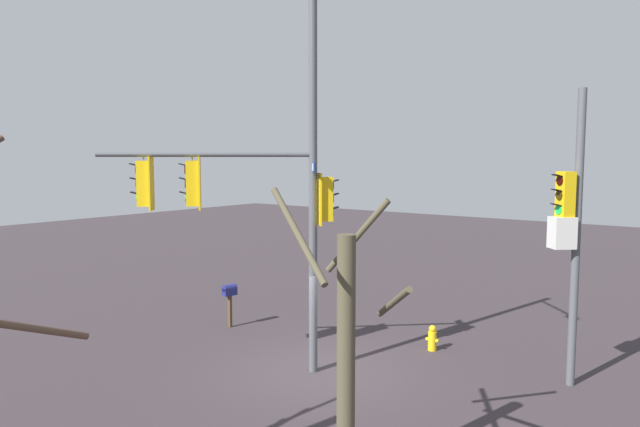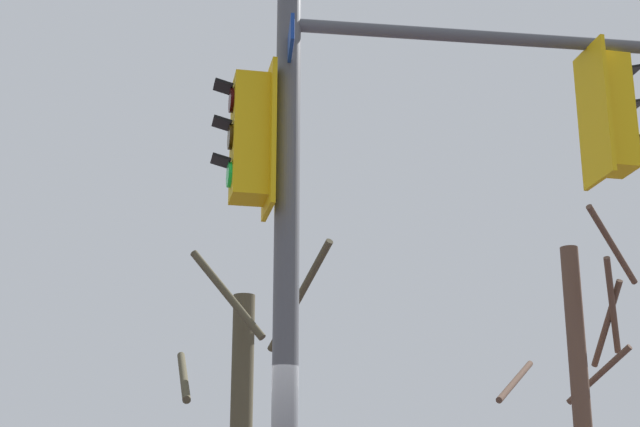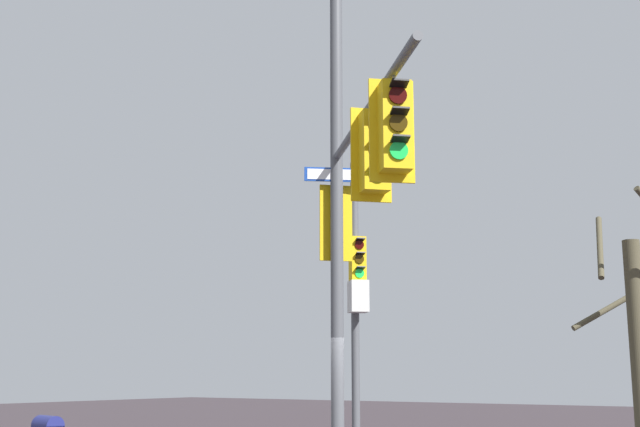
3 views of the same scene
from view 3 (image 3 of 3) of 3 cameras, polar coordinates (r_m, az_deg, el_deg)
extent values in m
cylinder|color=#4C4F54|center=(13.87, 1.17, 1.42)|extent=(0.21, 0.21, 9.83)
cylinder|color=#4C4F54|center=(11.57, 3.37, 7.19)|extent=(3.91, 3.61, 0.12)
cube|color=gold|center=(11.04, 3.78, 4.29)|extent=(0.47, 0.47, 1.10)
cube|color=gold|center=(11.20, 3.54, 4.07)|extent=(0.43, 0.42, 1.30)
cylinder|color=#2F0403|center=(10.98, 4.00, 6.22)|extent=(0.18, 0.17, 0.22)
cube|color=black|center=(10.95, 4.10, 6.94)|extent=(0.26, 0.26, 0.06)
cylinder|color=#352504|center=(10.89, 4.03, 4.51)|extent=(0.18, 0.17, 0.22)
cube|color=black|center=(10.85, 4.13, 5.23)|extent=(0.26, 0.26, 0.06)
cylinder|color=#19D147|center=(10.80, 4.05, 2.78)|extent=(0.18, 0.17, 0.22)
cube|color=black|center=(10.76, 4.15, 3.49)|extent=(0.26, 0.26, 0.06)
cylinder|color=#4C4F54|center=(11.22, 3.74, 7.37)|extent=(0.04, 0.04, 0.15)
cube|color=gold|center=(9.96, 5.21, 6.01)|extent=(0.46, 0.47, 1.10)
cube|color=gold|center=(10.12, 4.98, 5.74)|extent=(0.41, 0.44, 1.30)
cylinder|color=#2F0403|center=(9.92, 5.41, 8.17)|extent=(0.17, 0.18, 0.22)
cube|color=black|center=(9.89, 5.51, 8.96)|extent=(0.26, 0.26, 0.06)
cylinder|color=#352504|center=(9.81, 5.45, 6.29)|extent=(0.17, 0.18, 0.22)
cube|color=black|center=(9.78, 5.55, 7.09)|extent=(0.26, 0.26, 0.06)
cylinder|color=#19D147|center=(9.71, 5.49, 4.37)|extent=(0.17, 0.18, 0.22)
cube|color=black|center=(9.68, 5.58, 5.18)|extent=(0.26, 0.26, 0.06)
cylinder|color=#4C4F54|center=(10.16, 5.15, 9.38)|extent=(0.04, 0.04, 0.15)
cube|color=gold|center=(14.09, 0.95, -0.77)|extent=(0.47, 0.47, 1.10)
cube|color=gold|center=(13.92, 1.11, -0.65)|extent=(0.43, 0.41, 1.30)
cylinder|color=#2F0403|center=(14.31, 0.79, 0.45)|extent=(0.18, 0.17, 0.22)
cube|color=black|center=(14.40, 0.72, 0.86)|extent=(0.26, 0.26, 0.06)
cylinder|color=#352504|center=(14.25, 0.79, -0.89)|extent=(0.18, 0.17, 0.22)
cube|color=black|center=(14.34, 0.72, -0.47)|extent=(0.26, 0.26, 0.06)
cylinder|color=#19D147|center=(14.19, 0.80, -2.24)|extent=(0.18, 0.17, 0.22)
cube|color=black|center=(14.28, 0.73, -1.81)|extent=(0.26, 0.26, 0.06)
cube|color=navy|center=(13.94, 1.16, 2.70)|extent=(0.73, 0.86, 0.24)
cube|color=white|center=(13.92, 1.17, 2.72)|extent=(0.65, 0.77, 0.18)
cylinder|color=#4C4F54|center=(19.87, 2.45, -6.38)|extent=(0.19, 0.19, 7.06)
cube|color=silver|center=(19.53, 2.66, -5.77)|extent=(0.67, 0.67, 0.75)
cube|color=gold|center=(19.68, 2.61, -3.22)|extent=(0.47, 0.46, 1.10)
cylinder|color=#2F0403|center=(19.57, 2.75, -2.17)|extent=(0.18, 0.17, 0.22)
cube|color=black|center=(19.52, 2.81, -1.79)|extent=(0.26, 0.26, 0.06)
cylinder|color=#352504|center=(19.52, 2.75, -3.16)|extent=(0.18, 0.17, 0.22)
cube|color=black|center=(19.47, 2.82, -2.78)|extent=(0.26, 0.26, 0.06)
cylinder|color=#19D147|center=(19.48, 2.76, -4.15)|extent=(0.18, 0.17, 0.22)
cube|color=black|center=(19.42, 2.83, -3.77)|extent=(0.26, 0.26, 0.06)
cylinder|color=navy|center=(11.16, -18.34, -13.75)|extent=(0.33, 0.48, 0.24)
cylinder|color=#494330|center=(15.41, 21.25, -9.55)|extent=(0.30, 0.30, 4.25)
cylinder|color=#494330|center=(15.57, 18.82, -2.21)|extent=(1.12, 0.37, 1.29)
cylinder|color=#494330|center=(16.11, 19.47, -6.14)|extent=(1.23, 1.18, 0.89)
camera|label=1|loc=(20.58, 43.91, 1.86)|focal=31.64mm
camera|label=2|loc=(15.10, -30.29, -11.75)|focal=54.57mm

